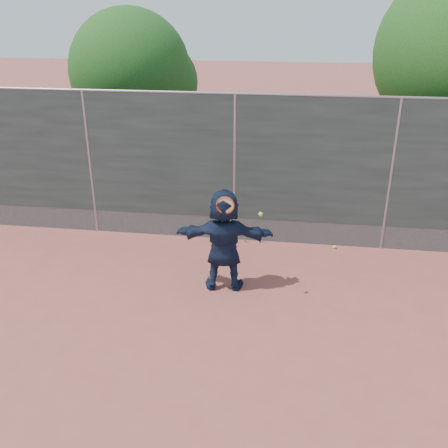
# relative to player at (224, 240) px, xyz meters

# --- Properties ---
(ground) EXTENTS (80.00, 80.00, 0.00)m
(ground) POSITION_rel_player_xyz_m (-0.07, -1.55, -0.89)
(ground) COLOR #9E4C42
(ground) RESTS_ON ground
(player) EXTENTS (1.70, 0.66, 1.79)m
(player) POSITION_rel_player_xyz_m (0.00, 0.00, 0.00)
(player) COLOR #15203A
(player) RESTS_ON ground
(ball_ground) EXTENTS (0.07, 0.07, 0.07)m
(ball_ground) POSITION_rel_player_xyz_m (2.00, 1.78, -0.86)
(ball_ground) COLOR #C6F436
(ball_ground) RESTS_ON ground
(fence) EXTENTS (20.00, 0.06, 3.03)m
(fence) POSITION_rel_player_xyz_m (-0.07, 1.95, 0.69)
(fence) COLOR #38423D
(fence) RESTS_ON ground
(swing_action) EXTENTS (0.75, 0.21, 0.51)m
(swing_action) POSITION_rel_player_xyz_m (0.10, -0.21, 0.68)
(swing_action) COLOR #C44412
(swing_action) RESTS_ON ground
(tree_left) EXTENTS (3.15, 3.00, 4.53)m
(tree_left) POSITION_rel_player_xyz_m (-2.92, 5.00, 2.05)
(tree_left) COLOR #382314
(tree_left) RESTS_ON ground
(weed_clump) EXTENTS (0.68, 0.07, 0.30)m
(weed_clump) POSITION_rel_player_xyz_m (0.22, 1.83, -0.76)
(weed_clump) COLOR #387226
(weed_clump) RESTS_ON ground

